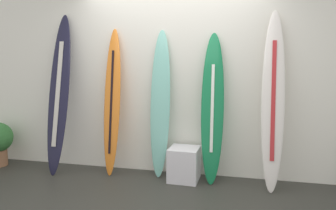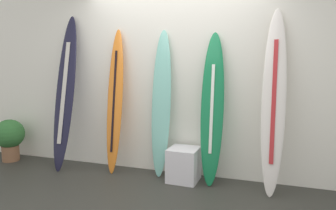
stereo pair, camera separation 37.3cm
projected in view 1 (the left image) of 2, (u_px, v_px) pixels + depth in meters
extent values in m
cube|color=white|center=(175.00, 72.00, 4.19)|extent=(7.20, 0.20, 2.80)
ellipsoid|color=#1C1B31|center=(59.00, 94.00, 4.21)|extent=(0.31, 0.53, 2.20)
cube|color=beige|center=(58.00, 93.00, 4.17)|extent=(0.07, 0.31, 1.42)
ellipsoid|color=orange|center=(112.00, 102.00, 4.14)|extent=(0.24, 0.36, 1.98)
cube|color=black|center=(111.00, 102.00, 4.10)|extent=(0.03, 0.21, 1.38)
cone|color=black|center=(111.00, 162.00, 4.17)|extent=(0.07, 0.08, 0.11)
ellipsoid|color=#7FCBBB|center=(160.00, 104.00, 4.05)|extent=(0.28, 0.27, 1.95)
ellipsoid|color=#167745|center=(212.00, 108.00, 3.84)|extent=(0.30, 0.38, 1.90)
cube|color=white|center=(212.00, 108.00, 3.81)|extent=(0.04, 0.19, 1.09)
cone|color=black|center=(211.00, 170.00, 3.86)|extent=(0.07, 0.09, 0.11)
ellipsoid|color=silver|center=(273.00, 100.00, 3.62)|extent=(0.27, 0.47, 2.15)
cube|color=red|center=(273.00, 100.00, 3.59)|extent=(0.05, 0.28, 1.40)
cube|color=white|center=(184.00, 164.00, 3.96)|extent=(0.39, 0.39, 0.43)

